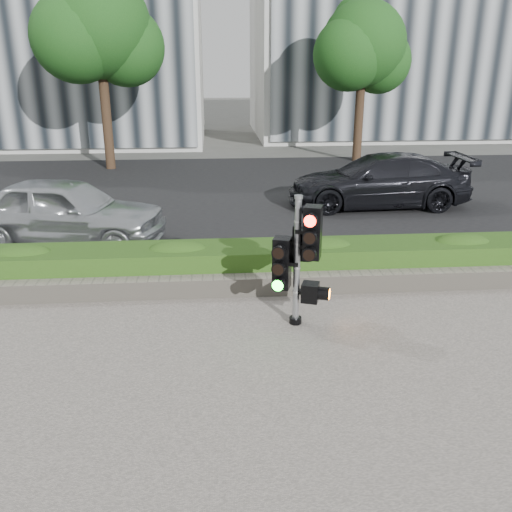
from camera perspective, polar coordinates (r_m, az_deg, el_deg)
name	(u,v)px	position (r m, az deg, el deg)	size (l,w,h in m)	color
ground	(253,348)	(7.97, -0.30, -9.68)	(120.00, 120.00, 0.00)	#51514C
sidewalk	(271,468)	(5.92, 1.61, -21.46)	(16.00, 11.00, 0.03)	#9E9389
road	(230,193)	(17.38, -2.74, 6.69)	(60.00, 13.00, 0.02)	black
curb	(242,267)	(10.80, -1.52, -1.20)	(60.00, 0.25, 0.12)	gray
stone_wall	(245,285)	(9.59, -1.13, -3.07)	(12.00, 0.32, 0.34)	gray
hedge	(243,263)	(10.13, -1.36, -0.77)	(12.00, 1.00, 0.68)	#4C882A
building_right	(417,23)	(34.00, 16.58, 22.46)	(18.00, 10.00, 12.00)	#B7B7B2
tree_left	(98,29)	(21.89, -16.26, 21.93)	(4.61, 4.03, 7.34)	black
tree_right	(363,47)	(23.27, 11.15, 20.74)	(4.10, 3.58, 6.53)	black
traffic_signal	(299,255)	(8.22, 4.58, 0.15)	(0.76, 0.63, 2.06)	black
car_silver	(65,211)	(12.88, -19.43, 4.47)	(1.79, 4.44, 1.51)	silver
car_dark	(378,180)	(15.89, 12.76, 7.76)	(2.07, 5.09, 1.48)	black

